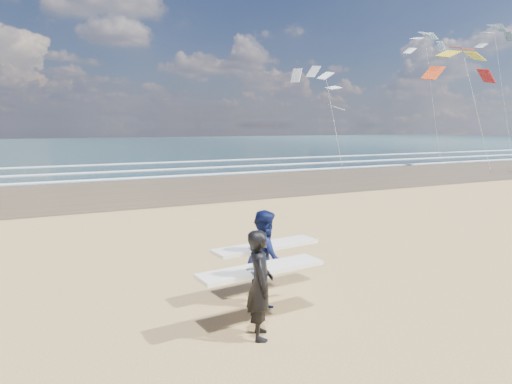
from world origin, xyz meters
TOP-DOWN VIEW (x-y plane):
  - wet_sand_strip at (20.00, 18.00)m, footprint 220.00×12.00m
  - ocean at (20.00, 72.00)m, footprint 220.00×100.00m
  - foam_breakers at (20.00, 28.10)m, footprint 220.00×11.70m
  - surfer_near at (-0.93, 0.06)m, footprint 2.24×1.08m
  - surfer_far at (-0.21, 1.27)m, footprint 2.24×1.25m
  - kite_0 at (25.94, 18.27)m, footprint 7.00×4.87m
  - kite_1 at (17.88, 24.73)m, footprint 5.59×4.72m
  - kite_2 at (40.28, 26.27)m, footprint 5.36×4.69m
  - kite_5 at (35.53, 31.23)m, footprint 5.65×4.72m

SIDE VIEW (x-z plane):
  - wet_sand_strip at x=20.00m, z-range 0.00..0.01m
  - ocean at x=20.00m, z-range 0.00..0.02m
  - foam_breakers at x=20.00m, z-range 0.02..0.08m
  - surfer_near at x=-0.93m, z-range 0.02..1.75m
  - surfer_far at x=-0.21m, z-range 0.01..1.78m
  - kite_1 at x=17.88m, z-range 0.43..8.93m
  - kite_0 at x=25.94m, z-range 1.00..11.56m
  - kite_5 at x=35.53m, z-range 0.60..15.13m
  - kite_2 at x=40.28m, z-range 0.48..15.24m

